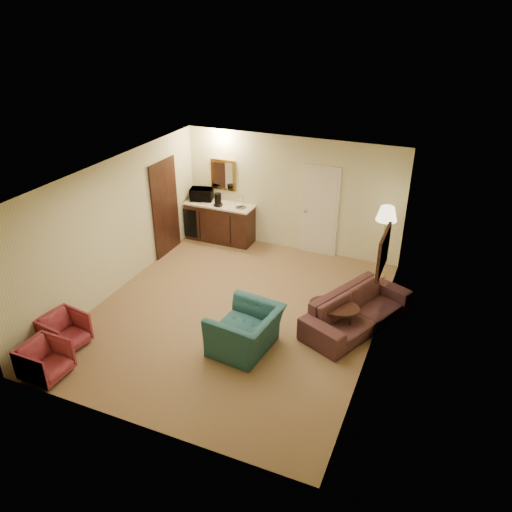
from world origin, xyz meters
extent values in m
plane|color=#8C6447|center=(0.00, 0.00, 0.00)|extent=(6.00, 6.00, 0.00)
cube|color=beige|center=(0.00, 3.00, 1.30)|extent=(5.00, 0.02, 2.60)
cube|color=beige|center=(-2.50, 0.00, 1.30)|extent=(0.02, 6.00, 2.60)
cube|color=beige|center=(2.50, 0.00, 1.30)|extent=(0.02, 6.00, 2.60)
cube|color=white|center=(0.00, 0.00, 2.60)|extent=(5.00, 6.00, 0.02)
cube|color=beige|center=(0.70, 2.97, 1.02)|extent=(0.82, 0.06, 2.05)
cube|color=black|center=(-2.47, 1.70, 1.05)|extent=(0.06, 0.98, 2.10)
cube|color=gold|center=(-1.65, 2.97, 1.55)|extent=(0.62, 0.04, 0.72)
cube|color=black|center=(2.46, 0.40, 1.55)|extent=(0.06, 0.90, 0.70)
cube|color=black|center=(-1.65, 2.72, 0.46)|extent=(1.64, 0.58, 0.92)
imported|color=black|center=(2.15, 0.46, 0.43)|extent=(1.48, 2.26, 0.86)
imported|color=#20514E|center=(0.62, -0.90, 0.49)|extent=(0.84, 1.18, 0.97)
imported|color=maroon|center=(-2.15, -2.00, 0.33)|extent=(0.68, 0.72, 0.65)
imported|color=maroon|center=(-1.90, -2.70, 0.32)|extent=(0.60, 0.64, 0.64)
cube|color=black|center=(1.80, 0.18, 0.25)|extent=(1.00, 0.81, 0.50)
cube|color=gold|center=(2.20, 2.40, 0.78)|extent=(0.45, 0.45, 1.57)
cylinder|color=black|center=(-1.00, 2.65, 0.13)|extent=(0.26, 0.26, 0.26)
imported|color=black|center=(-2.15, 2.79, 1.10)|extent=(0.58, 0.42, 0.36)
cylinder|color=black|center=(-1.62, 2.60, 1.07)|extent=(0.17, 0.17, 0.31)
camera|label=1|loc=(3.36, -6.96, 5.13)|focal=35.00mm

